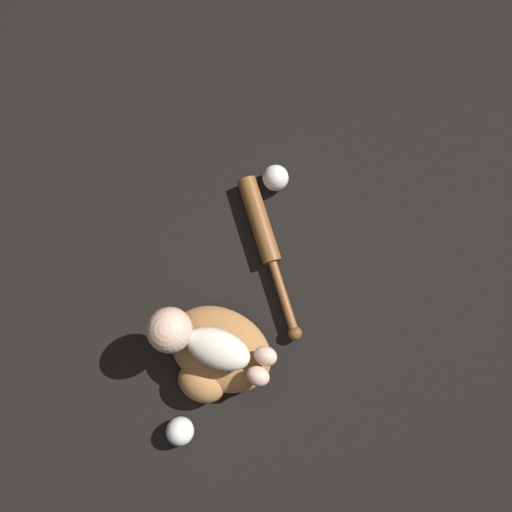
% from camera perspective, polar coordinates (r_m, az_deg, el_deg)
% --- Properties ---
extents(ground_plane, '(6.00, 6.00, 0.00)m').
position_cam_1_polar(ground_plane, '(1.42, -5.23, -12.32)').
color(ground_plane, black).
extents(baseball_glove, '(0.30, 0.27, 0.10)m').
position_cam_1_polar(baseball_glove, '(1.37, -4.43, -11.17)').
color(baseball_glove, '#A8703D').
rests_on(baseball_glove, ground).
extents(baby_figure, '(0.34, 0.12, 0.12)m').
position_cam_1_polar(baby_figure, '(1.28, -6.66, -9.63)').
color(baby_figure, silver).
rests_on(baby_figure, baseball_glove).
extents(baseball_bat, '(0.34, 0.39, 0.06)m').
position_cam_1_polar(baseball_bat, '(1.42, 0.99, 2.13)').
color(baseball_bat, brown).
rests_on(baseball_bat, ground).
extents(baseball, '(0.08, 0.08, 0.08)m').
position_cam_1_polar(baseball, '(1.46, 2.24, 8.90)').
color(baseball, white).
rests_on(baseball, ground).
extents(baseball_spare, '(0.07, 0.07, 0.07)m').
position_cam_1_polar(baseball_spare, '(1.41, -8.82, -19.10)').
color(baseball_spare, white).
rests_on(baseball_spare, ground).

